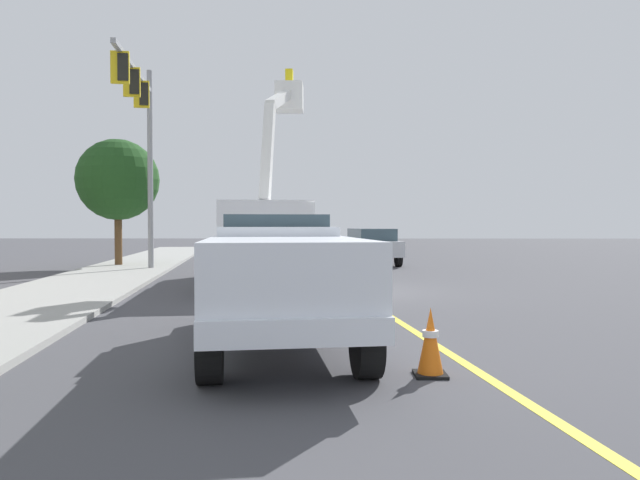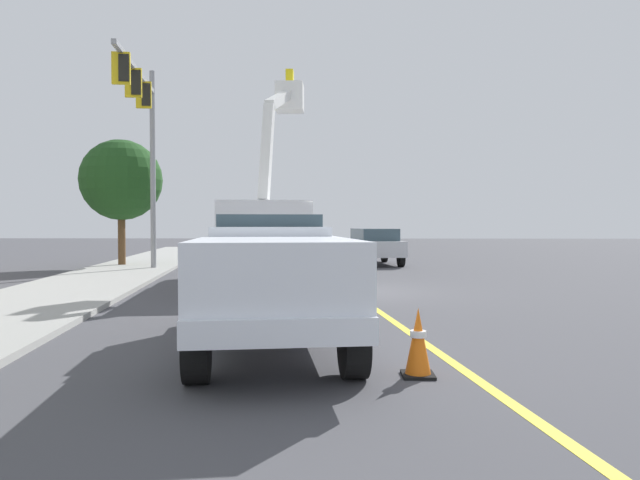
# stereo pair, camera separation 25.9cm
# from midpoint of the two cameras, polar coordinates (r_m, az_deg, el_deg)

# --- Properties ---
(ground) EXTENTS (120.00, 120.00, 0.00)m
(ground) POSITION_cam_midpoint_polar(r_m,az_deg,el_deg) (15.95, 2.77, -5.24)
(ground) COLOR #47474C
(sidewalk_far_side) EXTENTS (59.89, 12.25, 0.12)m
(sidewalk_far_side) POSITION_cam_midpoint_polar(r_m,az_deg,el_deg) (16.46, -25.14, -4.96)
(sidewalk_far_side) COLOR #9E9E99
(sidewalk_far_side) RESTS_ON ground
(lane_centre_stripe) EXTENTS (49.50, 7.40, 0.01)m
(lane_centre_stripe) POSITION_cam_midpoint_polar(r_m,az_deg,el_deg) (15.95, 2.77, -5.22)
(lane_centre_stripe) COLOR yellow
(lane_centre_stripe) RESTS_ON ground
(utility_bucket_truck) EXTENTS (8.48, 3.66, 6.97)m
(utility_bucket_truck) POSITION_cam_midpoint_polar(r_m,az_deg,el_deg) (18.33, -6.20, 0.68)
(utility_bucket_truck) COLOR white
(utility_bucket_truck) RESTS_ON ground
(service_pickup_truck) EXTENTS (5.85, 2.89, 2.06)m
(service_pickup_truck) POSITION_cam_midpoint_polar(r_m,az_deg,el_deg) (8.66, -4.86, -3.55)
(service_pickup_truck) COLOR white
(service_pickup_truck) RESTS_ON ground
(passing_minivan) EXTENTS (5.02, 2.57, 1.69)m
(passing_minivan) POSITION_cam_midpoint_polar(r_m,az_deg,el_deg) (27.00, 4.92, -0.38)
(passing_minivan) COLOR silver
(passing_minivan) RESTS_ON ground
(traffic_cone_leading) EXTENTS (0.40, 0.40, 0.86)m
(traffic_cone_leading) POSITION_cam_midpoint_polar(r_m,az_deg,el_deg) (7.28, 10.02, -10.09)
(traffic_cone_leading) COLOR black
(traffic_cone_leading) RESTS_ON ground
(traffic_cone_mid_front) EXTENTS (0.40, 0.40, 0.85)m
(traffic_cone_mid_front) POSITION_cam_midpoint_polar(r_m,az_deg,el_deg) (14.50, 0.99, -4.25)
(traffic_cone_mid_front) COLOR black
(traffic_cone_mid_front) RESTS_ON ground
(traffic_cone_mid_rear) EXTENTS (0.40, 0.40, 0.85)m
(traffic_cone_mid_rear) POSITION_cam_midpoint_polar(r_m,az_deg,el_deg) (22.69, -2.04, -2.15)
(traffic_cone_mid_rear) COLOR black
(traffic_cone_mid_rear) RESTS_ON ground
(traffic_signal_mast) EXTENTS (6.47, 1.19, 8.14)m
(traffic_signal_mast) POSITION_cam_midpoint_polar(r_m,az_deg,el_deg) (22.56, -17.84, 11.25)
(traffic_signal_mast) COLOR gray
(traffic_signal_mast) RESTS_ON ground
(street_tree_right) EXTENTS (3.54, 3.54, 5.62)m
(street_tree_right) POSITION_cam_midpoint_polar(r_m,az_deg,el_deg) (26.51, -19.93, 5.69)
(street_tree_right) COLOR brown
(street_tree_right) RESTS_ON ground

